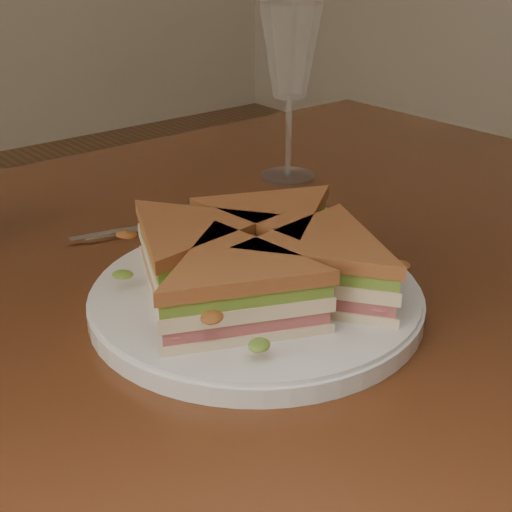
{
  "coord_description": "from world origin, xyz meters",
  "views": [
    {
      "loc": [
        -0.4,
        -0.54,
        1.06
      ],
      "look_at": [
        -0.05,
        -0.12,
        0.8
      ],
      "focal_mm": 50.0,
      "sensor_mm": 36.0,
      "label": 1
    }
  ],
  "objects_px": {
    "plate": "(256,300)",
    "sandwich_wedges": "(256,261)",
    "knife": "(161,227)",
    "spoon": "(210,209)",
    "wine_glass": "(290,56)",
    "table": "(224,331)"
  },
  "relations": [
    {
      "from": "plate",
      "to": "sandwich_wedges",
      "type": "bearing_deg",
      "value": -135.0
    },
    {
      "from": "knife",
      "to": "spoon",
      "type": "bearing_deg",
      "value": 17.94
    },
    {
      "from": "spoon",
      "to": "wine_glass",
      "type": "height_order",
      "value": "wine_glass"
    },
    {
      "from": "table",
      "to": "wine_glass",
      "type": "distance_m",
      "value": 0.35
    },
    {
      "from": "sandwich_wedges",
      "to": "spoon",
      "type": "height_order",
      "value": "sandwich_wedges"
    },
    {
      "from": "sandwich_wedges",
      "to": "knife",
      "type": "height_order",
      "value": "sandwich_wedges"
    },
    {
      "from": "plate",
      "to": "wine_glass",
      "type": "height_order",
      "value": "wine_glass"
    },
    {
      "from": "table",
      "to": "sandwich_wedges",
      "type": "bearing_deg",
      "value": -113.46
    },
    {
      "from": "table",
      "to": "plate",
      "type": "distance_m",
      "value": 0.17
    },
    {
      "from": "knife",
      "to": "wine_glass",
      "type": "relative_size",
      "value": 0.97
    },
    {
      "from": "plate",
      "to": "knife",
      "type": "bearing_deg",
      "value": 81.0
    },
    {
      "from": "plate",
      "to": "spoon",
      "type": "distance_m",
      "value": 0.23
    },
    {
      "from": "table",
      "to": "knife",
      "type": "relative_size",
      "value": 5.66
    },
    {
      "from": "spoon",
      "to": "wine_glass",
      "type": "relative_size",
      "value": 0.82
    },
    {
      "from": "sandwich_wedges",
      "to": "knife",
      "type": "distance_m",
      "value": 0.21
    },
    {
      "from": "knife",
      "to": "wine_glass",
      "type": "bearing_deg",
      "value": 23.7
    },
    {
      "from": "spoon",
      "to": "sandwich_wedges",
      "type": "bearing_deg",
      "value": -102.52
    },
    {
      "from": "spoon",
      "to": "wine_glass",
      "type": "xyz_separation_m",
      "value": [
        0.15,
        0.04,
        0.15
      ]
    },
    {
      "from": "knife",
      "to": "sandwich_wedges",
      "type": "bearing_deg",
      "value": -85.64
    },
    {
      "from": "table",
      "to": "knife",
      "type": "distance_m",
      "value": 0.13
    },
    {
      "from": "spoon",
      "to": "plate",
      "type": "bearing_deg",
      "value": -102.52
    },
    {
      "from": "plate",
      "to": "table",
      "type": "bearing_deg",
      "value": 66.54
    }
  ]
}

